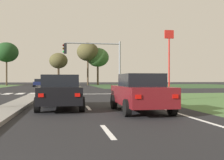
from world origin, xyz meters
TOP-DOWN VIEW (x-y plane):
  - ground_plane at (0.00, 30.00)m, footprint 200.00×200.00m
  - grass_verge_far_right at (25.50, 54.50)m, footprint 35.00×35.00m
  - median_island_near at (0.00, 11.00)m, footprint 1.20×22.00m
  - median_island_far at (0.00, 55.00)m, footprint 1.20×36.00m
  - lane_dash_near at (3.50, 4.55)m, footprint 0.14×2.00m
  - lane_dash_second at (3.50, 10.55)m, footprint 0.14×2.00m
  - lane_dash_third at (3.50, 16.55)m, footprint 0.14×2.00m
  - lane_dash_fourth at (3.50, 22.55)m, footprint 0.14×2.00m
  - lane_dash_fifth at (3.50, 28.55)m, footprint 0.14×2.00m
  - edge_line_right at (6.85, 12.00)m, footprint 0.14×24.00m
  - stop_bar_near at (3.80, 23.00)m, footprint 6.40×0.50m
  - crosswalk_bar_fourth at (-2.95, 24.80)m, footprint 0.70×2.80m
  - crosswalk_bar_fifth at (-1.80, 24.80)m, footprint 0.70×2.80m
  - crosswalk_bar_sixth at (-0.65, 24.80)m, footprint 0.70×2.80m
  - crosswalk_bar_seventh at (0.50, 24.80)m, footprint 0.70×2.80m
  - car_black_second at (2.20, 10.49)m, footprint 2.03×4.60m
  - car_maroon_third at (5.51, 8.63)m, footprint 1.96×4.36m
  - car_navy_fourth at (-2.36, 50.66)m, footprint 2.07×4.28m
  - traffic_signal_near_right at (5.46, 23.40)m, footprint 5.52×0.32m
  - pedestrian_at_median at (-0.19, 38.33)m, footprint 0.34×0.34m
  - fastfood_pole_sign at (22.15, 47.69)m, footprint 1.80×0.40m
  - treeline_third at (-10.18, 60.36)m, footprint 5.06×5.06m
  - treeline_fourth at (0.92, 61.50)m, footprint 4.18×4.18m
  - treeline_fifth at (10.28, 63.97)m, footprint 5.39×5.39m
  - treeline_sixth at (7.74, 62.81)m, footprint 5.20×5.20m

SIDE VIEW (x-z plane):
  - ground_plane at x=0.00m, z-range 0.00..0.00m
  - grass_verge_far_right at x=25.50m, z-range 0.00..0.01m
  - lane_dash_near at x=3.50m, z-range 0.00..0.01m
  - lane_dash_second at x=3.50m, z-range 0.00..0.01m
  - lane_dash_third at x=3.50m, z-range 0.00..0.01m
  - lane_dash_fourth at x=3.50m, z-range 0.00..0.01m
  - lane_dash_fifth at x=3.50m, z-range 0.00..0.01m
  - edge_line_right at x=6.85m, z-range 0.00..0.01m
  - stop_bar_near at x=3.80m, z-range 0.00..0.01m
  - crosswalk_bar_fourth at x=-2.95m, z-range 0.00..0.01m
  - crosswalk_bar_fifth at x=-1.80m, z-range 0.00..0.01m
  - crosswalk_bar_sixth at x=-0.65m, z-range 0.00..0.01m
  - crosswalk_bar_seventh at x=0.50m, z-range 0.00..0.01m
  - median_island_near at x=0.00m, z-range 0.00..0.14m
  - median_island_far at x=0.00m, z-range 0.00..0.14m
  - car_navy_fourth at x=-2.36m, z-range 0.02..1.49m
  - car_black_second at x=2.20m, z-range 0.02..1.58m
  - car_maroon_third at x=5.51m, z-range 0.01..1.61m
  - pedestrian_at_median at x=-0.19m, z-range 0.35..2.22m
  - traffic_signal_near_right at x=5.46m, z-range 1.02..6.03m
  - treeline_fourth at x=0.92m, z-range 1.89..9.33m
  - treeline_fifth at x=10.28m, z-range 2.20..11.24m
  - treeline_third at x=-10.18m, z-range 2.55..12.00m
  - treeline_sixth at x=7.74m, z-range 2.84..13.01m
  - fastfood_pole_sign at x=22.15m, z-range 2.54..13.38m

